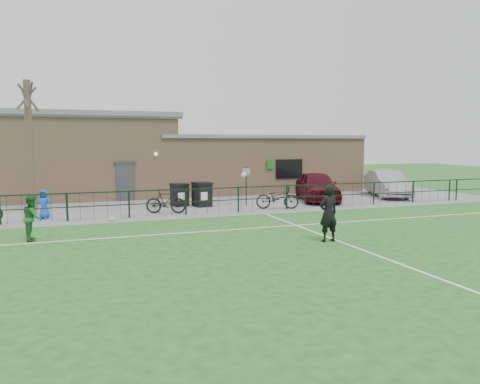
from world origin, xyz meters
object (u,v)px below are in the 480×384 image
object	(u,v)px
bare_tree	(30,148)
outfield_player	(32,218)
ball_ground	(112,219)
car_maroon	(317,186)
bicycle_e	(277,198)
wheelie_bin_right	(179,195)
wheelie_bin_left	(202,195)
car_silver	(387,184)
spectator_child	(44,204)
sign_post	(246,186)
bicycle_d	(166,201)

from	to	relation	value
bare_tree	outfield_player	world-z (taller)	bare_tree
outfield_player	ball_ground	bearing A→B (deg)	-48.28
bare_tree	car_maroon	world-z (taller)	bare_tree
bicycle_e	ball_ground	world-z (taller)	bicycle_e
wheelie_bin_right	ball_ground	distance (m)	5.17
bicycle_e	bare_tree	bearing A→B (deg)	100.35
wheelie_bin_left	car_silver	world-z (taller)	car_silver
bare_tree	wheelie_bin_left	xyz separation A→B (m)	(7.90, -0.11, -2.41)
bicycle_e	spectator_child	bearing A→B (deg)	107.60
bare_tree	spectator_child	xyz separation A→B (m)	(0.56, -1.47, -2.36)
bare_tree	spectator_child	distance (m)	2.84
sign_post	car_silver	bearing A→B (deg)	4.86
wheelie_bin_left	outfield_player	size ratio (longest dim) A/B	0.75
bicycle_d	outfield_player	bearing A→B (deg)	148.89
bare_tree	ball_ground	world-z (taller)	bare_tree
spectator_child	wheelie_bin_left	bearing A→B (deg)	29.47
car_maroon	bare_tree	bearing A→B (deg)	-163.11
bicycle_d	bicycle_e	bearing A→B (deg)	-73.82
sign_post	bicycle_d	distance (m)	4.57
bicycle_d	ball_ground	world-z (taller)	bicycle_d
bicycle_e	bicycle_d	bearing A→B (deg)	107.09
ball_ground	bicycle_e	bearing A→B (deg)	7.07
wheelie_bin_right	spectator_child	xyz separation A→B (m)	(-6.31, -1.95, 0.09)
wheelie_bin_right	car_silver	distance (m)	12.56
bare_tree	ball_ground	bearing A→B (deg)	-44.53
wheelie_bin_right	sign_post	world-z (taller)	sign_post
sign_post	outfield_player	world-z (taller)	sign_post
wheelie_bin_right	sign_post	bearing A→B (deg)	-30.36
wheelie_bin_left	sign_post	size ratio (longest dim) A/B	0.57
car_silver	wheelie_bin_left	bearing A→B (deg)	-158.47
car_maroon	ball_ground	size ratio (longest dim) A/B	21.05
sign_post	bicycle_d	xyz separation A→B (m)	(-4.38, -1.21, -0.45)
outfield_player	bare_tree	bearing A→B (deg)	0.59
bicycle_d	bicycle_e	world-z (taller)	bicycle_d
car_maroon	bicycle_e	xyz separation A→B (m)	(-3.36, -2.11, -0.26)
bare_tree	bicycle_e	distance (m)	11.61
wheelie_bin_left	car_maroon	distance (m)	6.61
car_maroon	car_silver	bearing A→B (deg)	20.60
sign_post	car_maroon	distance (m)	4.41
car_maroon	bicycle_d	bearing A→B (deg)	-151.85
car_silver	wheelie_bin_right	bearing A→B (deg)	-161.27
wheelie_bin_left	wheelie_bin_right	xyz separation A→B (m)	(-1.03, 0.58, -0.04)
wheelie_bin_right	bare_tree	bearing A→B (deg)	171.30
bicycle_e	car_maroon	bearing A→B (deg)	-36.44
wheelie_bin_left	bicycle_d	distance (m)	2.72
ball_ground	car_maroon	bearing A→B (deg)	15.33
spectator_child	car_maroon	bearing A→B (deg)	24.68
car_maroon	car_silver	world-z (taller)	car_maroon
bicycle_e	ball_ground	distance (m)	8.00
sign_post	ball_ground	distance (m)	7.43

